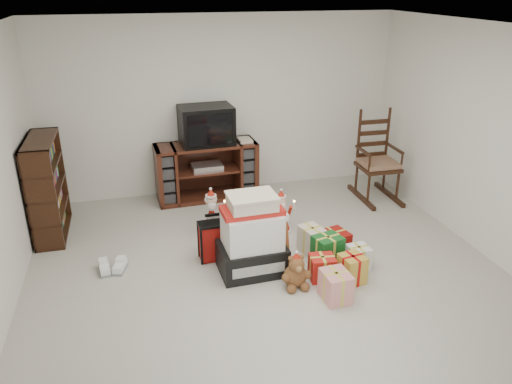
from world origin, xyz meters
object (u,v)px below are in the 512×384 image
at_px(red_suitcase, 215,241).
at_px(gift_cluster, 335,258).
at_px(gift_pile, 252,239).
at_px(santa_figurine, 281,216).
at_px(bookshelf, 47,189).
at_px(sneaker_pair, 112,267).
at_px(crt_television, 206,125).
at_px(tv_stand, 207,171).
at_px(teddy_bear, 296,273).
at_px(rocking_chair, 376,167).
at_px(mrs_claus_figurine, 212,217).

bearing_deg(red_suitcase, gift_cluster, -25.80).
distance_m(gift_pile, santa_figurine, 1.00).
distance_m(bookshelf, sneaker_pair, 1.42).
bearing_deg(crt_television, tv_stand, -169.56).
bearing_deg(bookshelf, red_suitcase, -31.62).
relative_size(gift_pile, teddy_bear, 2.43).
bearing_deg(teddy_bear, gift_pile, 131.81).
distance_m(bookshelf, santa_figurine, 2.83).
bearing_deg(sneaker_pair, gift_cluster, -11.73).
height_order(bookshelf, gift_pile, bookshelf).
bearing_deg(rocking_chair, mrs_claus_figurine, -165.84).
relative_size(red_suitcase, crt_television, 0.71).
height_order(sneaker_pair, gift_cluster, gift_cluster).
height_order(tv_stand, gift_cluster, tv_stand).
relative_size(bookshelf, crt_television, 1.63).
distance_m(tv_stand, santa_figurine, 1.48).
relative_size(tv_stand, mrs_claus_figurine, 2.36).
bearing_deg(tv_stand, rocking_chair, -16.15).
distance_m(bookshelf, crt_television, 2.19).
relative_size(red_suitcase, santa_figurine, 0.94).
bearing_deg(tv_stand, red_suitcase, -98.95).
xyz_separation_m(teddy_bear, gift_cluster, (0.52, 0.21, -0.02)).
xyz_separation_m(santa_figurine, sneaker_pair, (-2.02, -0.43, -0.17)).
relative_size(gift_pile, red_suitcase, 1.65).
bearing_deg(rocking_chair, bookshelf, -178.54).
height_order(teddy_bear, mrs_claus_figurine, mrs_claus_figurine).
bearing_deg(crt_television, teddy_bear, -82.59).
xyz_separation_m(mrs_claus_figurine, gift_cluster, (1.14, -1.13, -0.10)).
height_order(mrs_claus_figurine, crt_television, crt_television).
height_order(tv_stand, gift_pile, gift_pile).
bearing_deg(red_suitcase, crt_television, 81.30).
bearing_deg(teddy_bear, crt_television, 100.78).
relative_size(rocking_chair, sneaker_pair, 4.06).
bearing_deg(red_suitcase, tv_stand, 81.98).
height_order(gift_pile, teddy_bear, gift_pile).
xyz_separation_m(gift_pile, mrs_claus_figurine, (-0.27, 0.94, -0.15)).
xyz_separation_m(rocking_chair, gift_pile, (-2.19, -1.53, -0.06)).
distance_m(red_suitcase, teddy_bear, 1.02).
height_order(santa_figurine, gift_cluster, santa_figurine).
bearing_deg(tv_stand, santa_figurine, -63.91).
distance_m(sneaker_pair, crt_television, 2.41).
height_order(gift_pile, sneaker_pair, gift_pile).
bearing_deg(teddy_bear, rocking_chair, 46.36).
xyz_separation_m(gift_pile, crt_television, (-0.12, 2.10, 0.68)).
distance_m(gift_pile, sneaker_pair, 1.54).
bearing_deg(teddy_bear, tv_stand, 101.28).
relative_size(tv_stand, gift_pile, 1.64).
bearing_deg(santa_figurine, gift_cluster, -72.88).
bearing_deg(mrs_claus_figurine, crt_television, 82.50).
height_order(bookshelf, mrs_claus_figurine, bookshelf).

